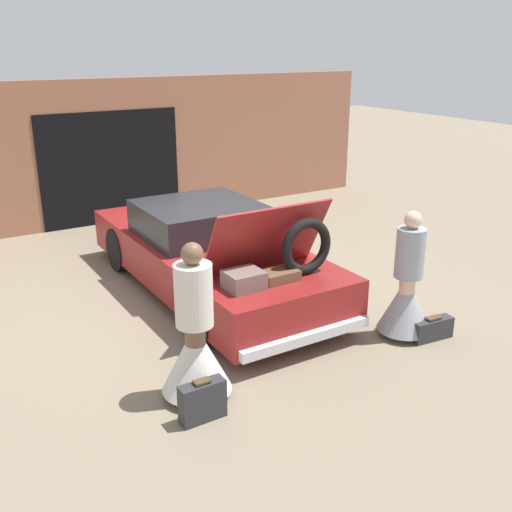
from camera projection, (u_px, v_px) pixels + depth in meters
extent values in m
plane|color=#7F705B|center=(210.00, 289.00, 8.81)|extent=(40.00, 40.00, 0.00)
cube|color=#9E664C|center=(109.00, 152.00, 11.73)|extent=(12.00, 0.12, 2.80)
cube|color=black|center=(112.00, 168.00, 11.77)|extent=(2.80, 0.02, 2.20)
cube|color=maroon|center=(209.00, 259.00, 8.65)|extent=(1.84, 4.77, 0.59)
cube|color=#1E2328|center=(199.00, 219.00, 8.70)|extent=(1.62, 1.53, 0.47)
cylinder|color=black|center=(118.00, 249.00, 9.47)|extent=(0.18, 0.69, 0.69)
cylinder|color=black|center=(214.00, 233.00, 10.30)|extent=(0.18, 0.69, 0.69)
cylinder|color=black|center=(200.00, 317.00, 7.13)|extent=(0.18, 0.69, 0.69)
cylinder|color=black|center=(315.00, 288.00, 7.96)|extent=(0.18, 0.69, 0.69)
cube|color=silver|center=(307.00, 338.00, 6.76)|extent=(1.75, 0.10, 0.12)
cube|color=maroon|center=(266.00, 239.00, 7.15)|extent=(1.56, 0.50, 0.90)
cube|color=#75665B|center=(244.00, 280.00, 6.81)|extent=(0.42, 0.37, 0.21)
cube|color=brown|center=(279.00, 275.00, 7.06)|extent=(0.45, 0.31, 0.12)
torus|color=black|center=(306.00, 247.00, 7.16)|extent=(0.70, 0.12, 0.70)
cylinder|color=brown|center=(196.00, 361.00, 6.03)|extent=(0.21, 0.21, 0.80)
cone|color=silver|center=(196.00, 357.00, 6.02)|extent=(0.72, 0.72, 0.72)
cylinder|color=silver|center=(194.00, 295.00, 5.79)|extent=(0.38, 0.38, 0.64)
sphere|color=brown|center=(192.00, 254.00, 5.64)|extent=(0.22, 0.22, 0.22)
cylinder|color=beige|center=(405.00, 306.00, 7.32)|extent=(0.19, 0.19, 0.77)
cone|color=#9399A3|center=(405.00, 303.00, 7.31)|extent=(0.66, 0.66, 0.69)
cylinder|color=#9399A3|center=(410.00, 253.00, 7.09)|extent=(0.35, 0.35, 0.61)
sphere|color=beige|center=(413.00, 220.00, 6.95)|extent=(0.21, 0.21, 0.21)
cube|color=#2D2D33|center=(202.00, 401.00, 5.71)|extent=(0.46, 0.17, 0.40)
cube|color=#4C3823|center=(202.00, 381.00, 5.64)|extent=(0.16, 0.10, 0.02)
cube|color=#2D2D33|center=(432.00, 329.00, 7.29)|extent=(0.56, 0.22, 0.26)
cube|color=#4C3823|center=(433.00, 318.00, 7.24)|extent=(0.20, 0.12, 0.02)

